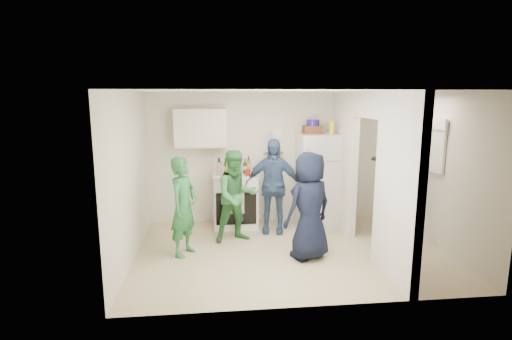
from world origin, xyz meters
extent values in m
plane|color=#C1B288|center=(0.00, 0.00, 0.00)|extent=(4.80, 4.80, 0.00)
plane|color=silver|center=(0.00, 1.70, 1.25)|extent=(4.80, 0.00, 4.80)
plane|color=silver|center=(0.00, -1.70, 1.25)|extent=(4.80, 0.00, 4.80)
plane|color=silver|center=(-2.40, 0.00, 1.25)|extent=(0.00, 3.40, 3.40)
plane|color=silver|center=(2.40, 0.00, 1.25)|extent=(0.00, 3.40, 3.40)
plane|color=white|center=(0.00, 0.00, 2.50)|extent=(4.80, 4.80, 0.00)
cube|color=silver|center=(1.20, 1.10, 1.25)|extent=(0.12, 1.20, 2.50)
cube|color=silver|center=(1.20, -1.10, 1.25)|extent=(0.12, 1.20, 2.50)
cube|color=silver|center=(1.20, 0.00, 2.30)|extent=(0.12, 1.00, 0.40)
cube|color=white|center=(-0.78, 1.37, 0.50)|extent=(0.84, 0.70, 1.00)
cube|color=silver|center=(-1.40, 1.52, 1.85)|extent=(0.95, 0.34, 0.70)
cube|color=silver|center=(0.78, 1.34, 0.87)|extent=(0.71, 0.69, 1.73)
cube|color=brown|center=(0.68, 1.39, 1.81)|extent=(0.35, 0.25, 0.15)
cylinder|color=navy|center=(0.68, 1.39, 1.94)|extent=(0.24, 0.24, 0.11)
cylinder|color=yellow|center=(1.00, 1.24, 1.86)|extent=(0.09, 0.09, 0.25)
cylinder|color=white|center=(0.05, 1.68, 1.70)|extent=(0.22, 0.02, 0.22)
cube|color=olive|center=(0.00, 1.65, 1.35)|extent=(0.35, 0.08, 0.03)
cube|color=black|center=(2.38, 0.20, 1.65)|extent=(0.03, 0.70, 0.80)
cube|color=white|center=(2.36, 0.20, 1.65)|extent=(0.04, 0.76, 0.86)
cube|color=white|center=(2.34, 0.20, 2.00)|extent=(0.04, 0.82, 0.18)
cylinder|color=#CDDD12|center=(-0.90, 1.15, 1.13)|extent=(0.09, 0.09, 0.25)
cylinder|color=#AB120B|center=(-0.56, 1.17, 1.06)|extent=(0.09, 0.09, 0.12)
imported|color=#2B6D3A|center=(-1.64, 0.06, 0.77)|extent=(0.59, 0.67, 1.53)
imported|color=#347735|center=(-0.80, 0.57, 0.78)|extent=(0.89, 0.78, 1.55)
imported|color=#39527D|center=(-0.13, 0.95, 0.85)|extent=(1.06, 0.62, 1.70)
imported|color=black|center=(0.24, -0.28, 0.82)|extent=(0.95, 0.83, 1.63)
imported|color=black|center=(1.76, 0.43, 0.79)|extent=(0.69, 1.08, 1.59)
cylinder|color=brown|center=(-1.06, 1.49, 1.15)|extent=(0.07, 0.07, 0.29)
cylinder|color=#1F5E29|center=(-0.96, 1.28, 1.16)|extent=(0.07, 0.07, 0.31)
cylinder|color=silver|center=(-0.87, 1.51, 1.13)|extent=(0.06, 0.06, 0.26)
cylinder|color=brown|center=(-0.76, 1.33, 1.14)|extent=(0.08, 0.08, 0.28)
cylinder|color=#A9B0BB|center=(-0.66, 1.56, 1.15)|extent=(0.06, 0.06, 0.30)
cylinder|color=#1B3814|center=(-0.59, 1.37, 1.14)|extent=(0.07, 0.07, 0.28)
cylinder|color=#9F6734|center=(-0.51, 1.53, 1.16)|extent=(0.07, 0.07, 0.31)
cylinder|color=#A4A9B0|center=(-1.08, 1.26, 1.16)|extent=(0.07, 0.07, 0.32)
camera|label=1|loc=(-1.17, -5.91, 2.44)|focal=28.00mm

